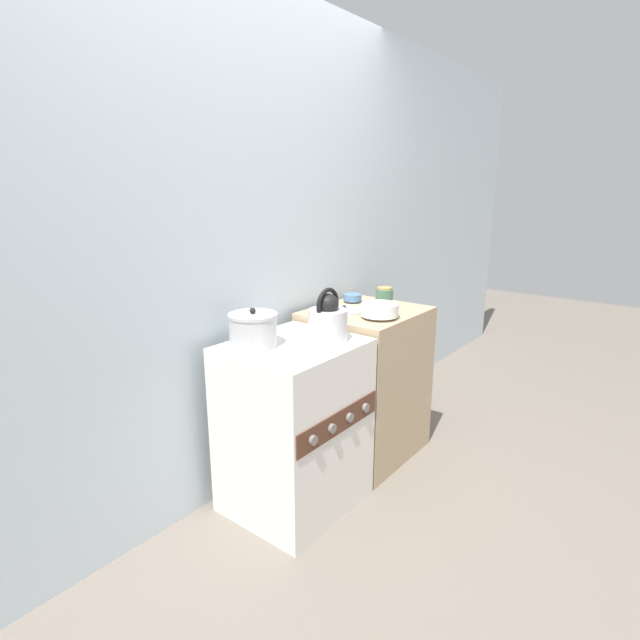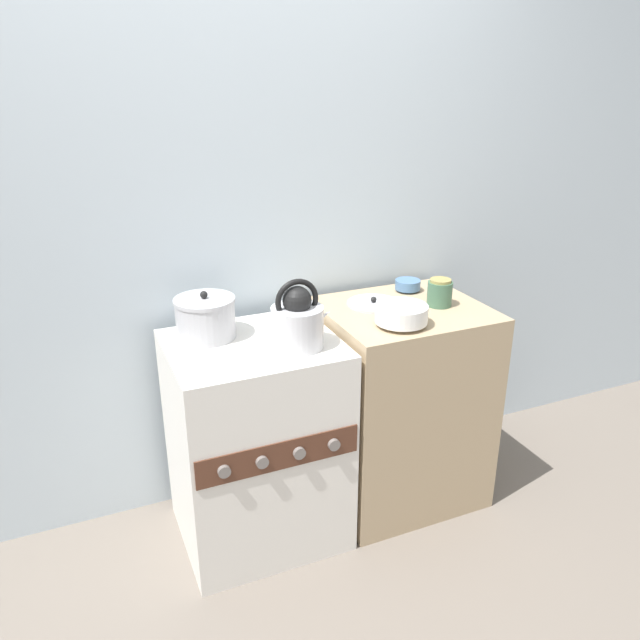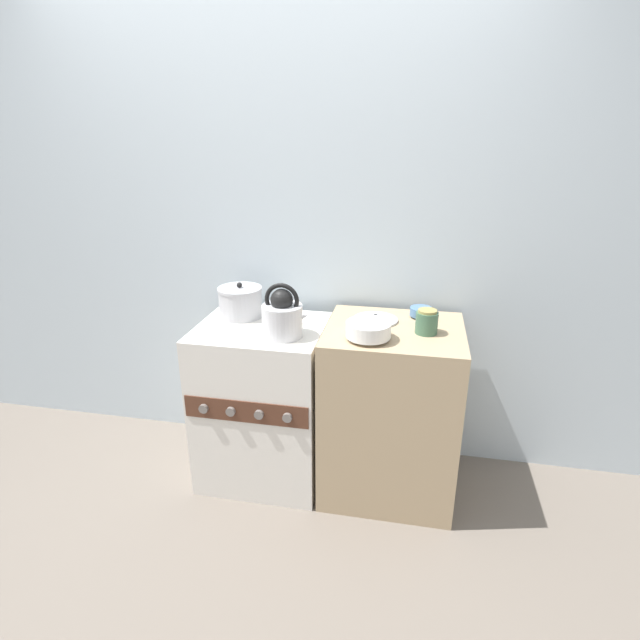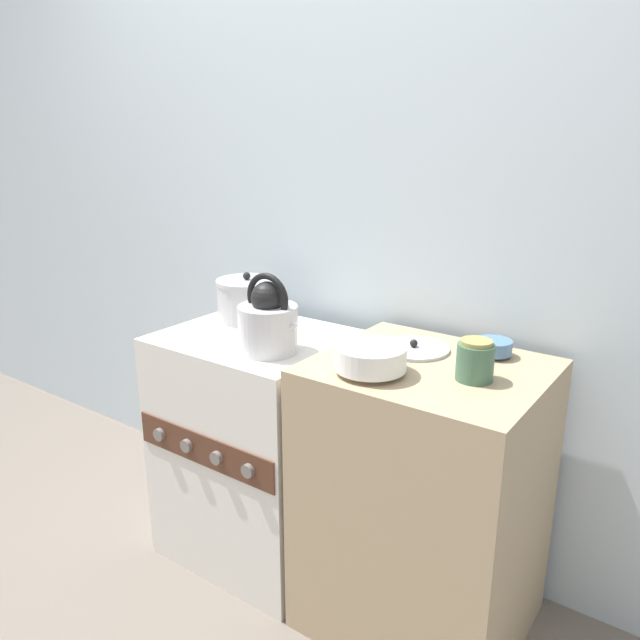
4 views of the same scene
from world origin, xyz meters
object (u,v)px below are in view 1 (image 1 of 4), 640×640
kettle (328,320)px  storage_jar (384,297)px  small_ceramic_bowl (352,298)px  stove (294,425)px  enamel_bowl (380,310)px  cooking_pot (253,330)px  loose_pot_lid (344,310)px

kettle → storage_jar: 0.66m
small_ceramic_bowl → storage_jar: storage_jar is taller
stove → small_ceramic_bowl: small_ceramic_bowl is taller
small_ceramic_bowl → stove: bearing=-166.0°
enamel_bowl → storage_jar: size_ratio=1.76×
stove → cooking_pot: 0.53m
cooking_pot → small_ceramic_bowl: 0.91m
stove → loose_pot_lid: 0.73m
small_ceramic_bowl → loose_pot_lid: small_ceramic_bowl is taller
stove → loose_pot_lid: loose_pot_lid is taller
enamel_bowl → storage_jar: bearing=26.2°
stove → cooking_pot: (-0.14, 0.12, 0.50)m
kettle → small_ceramic_bowl: size_ratio=2.35×
loose_pot_lid → small_ceramic_bowl: bearing=23.0°
stove → loose_pot_lid: bearing=10.3°
storage_jar → loose_pot_lid: bearing=154.5°
small_ceramic_bowl → cooking_pot: bearing=-175.4°
enamel_bowl → loose_pot_lid: bearing=87.6°
loose_pot_lid → stove: bearing=-169.7°
kettle → loose_pot_lid: kettle is taller
kettle → small_ceramic_bowl: 0.69m
stove → storage_jar: (0.79, -0.01, 0.51)m
kettle → cooking_pot: bearing=142.6°
kettle → small_ceramic_bowl: (0.63, 0.29, -0.04)m
small_ceramic_bowl → kettle: bearing=-155.3°
stove → cooking_pot: bearing=139.6°
kettle → loose_pot_lid: size_ratio=1.18×
kettle → stove: bearing=145.9°
stove → small_ceramic_bowl: (0.77, 0.19, 0.48)m
storage_jar → cooking_pot: bearing=171.8°
cooking_pot → enamel_bowl: size_ratio=1.13×
enamel_bowl → loose_pot_lid: enamel_bowl is taller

